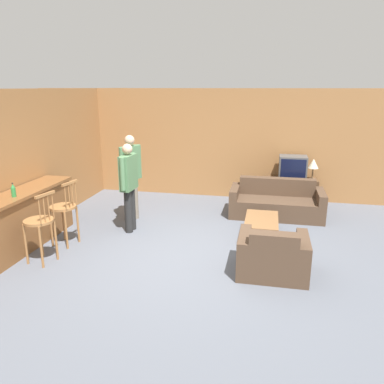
{
  "coord_description": "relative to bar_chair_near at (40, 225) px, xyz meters",
  "views": [
    {
      "loc": [
        1.19,
        -5.36,
        2.63
      ],
      "look_at": [
        -0.1,
        0.82,
        0.85
      ],
      "focal_mm": 35.0,
      "sensor_mm": 36.0,
      "label": 1
    }
  ],
  "objects": [
    {
      "name": "ground_plane",
      "position": [
        2.15,
        0.63,
        -0.61
      ],
      "size": [
        24.0,
        24.0,
        0.0
      ],
      "primitive_type": "plane",
      "color": "#565B66"
    },
    {
      "name": "wall_back",
      "position": [
        2.15,
        4.22,
        0.69
      ],
      "size": [
        9.4,
        0.08,
        2.6
      ],
      "color": "#9E6B3D",
      "rests_on": "ground_plane"
    },
    {
      "name": "wall_left",
      "position": [
        -0.96,
        1.93,
        0.69
      ],
      "size": [
        0.08,
        8.59,
        2.6
      ],
      "color": "#9E6B3D",
      "rests_on": "ground_plane"
    },
    {
      "name": "bar_counter",
      "position": [
        -0.63,
        0.35,
        -0.12
      ],
      "size": [
        0.55,
        2.59,
        0.97
      ],
      "color": "brown",
      "rests_on": "ground_plane"
    },
    {
      "name": "bar_chair_near",
      "position": [
        0.0,
        0.0,
        0.0
      ],
      "size": [
        0.52,
        0.52,
        1.13
      ],
      "color": "#996638",
      "rests_on": "ground_plane"
    },
    {
      "name": "bar_chair_mid",
      "position": [
        0.0,
        0.7,
        0.0
      ],
      "size": [
        0.5,
        0.5,
        1.13
      ],
      "color": "#996638",
      "rests_on": "ground_plane"
    },
    {
      "name": "couch_far",
      "position": [
        3.55,
        2.97,
        -0.33
      ],
      "size": [
        1.9,
        0.86,
        0.75
      ],
      "color": "#4C3828",
      "rests_on": "ground_plane"
    },
    {
      "name": "armchair_near",
      "position": [
        3.48,
        0.32,
        -0.33
      ],
      "size": [
        0.99,
        0.81,
        0.74
      ],
      "color": "#4C3828",
      "rests_on": "ground_plane"
    },
    {
      "name": "coffee_table",
      "position": [
        3.28,
        1.67,
        -0.29
      ],
      "size": [
        0.58,
        1.01,
        0.36
      ],
      "color": "brown",
      "rests_on": "ground_plane"
    },
    {
      "name": "tv_unit",
      "position": [
        3.88,
        3.84,
        -0.3
      ],
      "size": [
        1.15,
        0.46,
        0.62
      ],
      "color": "#513823",
      "rests_on": "ground_plane"
    },
    {
      "name": "tv",
      "position": [
        3.88,
        3.84,
        0.27
      ],
      "size": [
        0.61,
        0.46,
        0.52
      ],
      "color": "#4C4C4C",
      "rests_on": "tv_unit"
    },
    {
      "name": "bottle",
      "position": [
        -0.54,
        0.2,
        0.46
      ],
      "size": [
        0.07,
        0.07,
        0.22
      ],
      "color": "#2D7F3D",
      "rests_on": "bar_counter"
    },
    {
      "name": "table_lamp",
      "position": [
        4.32,
        3.84,
        0.35
      ],
      "size": [
        0.23,
        0.23,
        0.47
      ],
      "color": "brown",
      "rests_on": "tv_unit"
    },
    {
      "name": "person_by_window",
      "position": [
        0.67,
        2.12,
        0.38
      ],
      "size": [
        0.33,
        0.54,
        1.73
      ],
      "color": "#756B5B",
      "rests_on": "ground_plane"
    },
    {
      "name": "person_by_counter",
      "position": [
        0.85,
        1.53,
        0.32
      ],
      "size": [
        0.2,
        0.59,
        1.65
      ],
      "color": "black",
      "rests_on": "ground_plane"
    }
  ]
}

